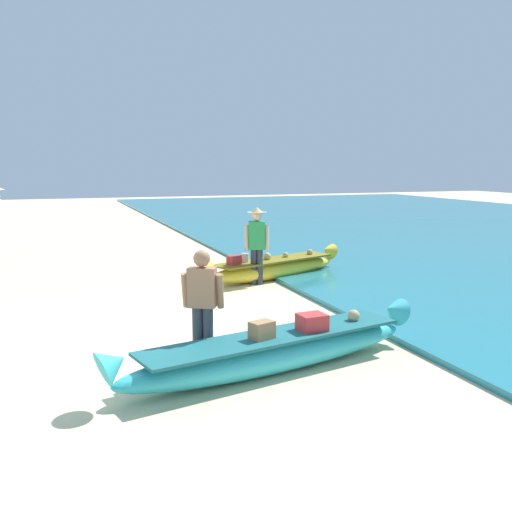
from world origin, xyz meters
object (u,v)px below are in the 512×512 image
at_px(person_vendor_hatted, 257,240).
at_px(person_tourist_customer, 202,304).
at_px(boat_yellow_midground, 273,268).
at_px(boat_cyan_foreground, 276,350).

bearing_deg(person_vendor_hatted, person_tourist_customer, -117.08).
xyz_separation_m(boat_yellow_midground, person_vendor_hatted, (-0.60, -0.49, 0.75)).
height_order(boat_cyan_foreground, person_vendor_hatted, person_vendor_hatted).
bearing_deg(person_vendor_hatted, boat_yellow_midground, 39.20).
bearing_deg(boat_yellow_midground, boat_cyan_foreground, -111.25).
height_order(boat_yellow_midground, person_tourist_customer, person_tourist_customer).
height_order(boat_cyan_foreground, person_tourist_customer, person_tourist_customer).
bearing_deg(boat_yellow_midground, person_tourist_customer, -119.90).
relative_size(boat_yellow_midground, person_tourist_customer, 2.48).
xyz_separation_m(boat_cyan_foreground, person_vendor_hatted, (1.66, 5.33, 0.75)).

